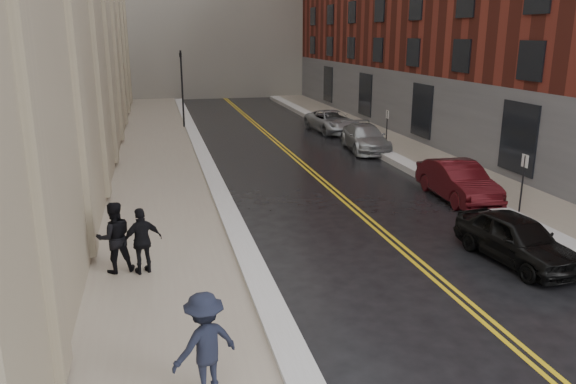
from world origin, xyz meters
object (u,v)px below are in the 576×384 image
car_maroon (458,181)px  car_silver_near (365,138)px  car_silver_far (332,121)px  pedestrian_a (115,237)px  car_black (517,239)px  pedestrian_b (205,344)px  pedestrian_c (142,241)px

car_maroon → car_silver_near: car_maroon is taller
car_maroon → car_silver_far: bearing=92.3°
car_silver_far → pedestrian_a: size_ratio=2.61×
car_black → car_silver_far: (1.60, 22.08, 0.01)m
car_silver_near → pedestrian_a: bearing=-125.4°
car_maroon → car_silver_far: car_maroon is taller
car_black → car_maroon: (1.60, 6.03, 0.05)m
car_maroon → pedestrian_b: bearing=-133.9°
car_silver_far → pedestrian_c: 23.91m
car_black → pedestrian_c: size_ratio=2.26×
car_silver_far → pedestrian_b: (-10.73, -26.33, 0.40)m
pedestrian_a → car_silver_near: bearing=-143.5°
car_maroon → pedestrian_a: size_ratio=2.35×
car_black → pedestrian_a: bearing=165.4°
car_maroon → pedestrian_b: size_ratio=2.38×
car_silver_far → car_silver_near: bearing=-96.2°
car_maroon → car_silver_far: (0.00, 16.05, -0.05)m
pedestrian_a → pedestrian_c: (0.71, -0.25, -0.07)m
car_silver_near → car_silver_far: 6.23m
pedestrian_a → pedestrian_c: size_ratio=1.07×
car_silver_far → pedestrian_b: pedestrian_b is taller
car_silver_far → pedestrian_c: size_ratio=2.80×
car_silver_near → pedestrian_b: 22.76m
car_silver_near → car_silver_far: size_ratio=0.97×
pedestrian_b → pedestrian_a: bearing=-97.3°
car_silver_near → pedestrian_c: 18.71m
car_silver_near → car_silver_far: car_silver_near is taller
car_silver_far → pedestrian_a: 24.06m
pedestrian_a → car_maroon: bearing=-172.8°
car_silver_far → pedestrian_b: size_ratio=2.64×
pedestrian_b → car_silver_near: bearing=-142.6°
car_maroon → pedestrian_c: bearing=-156.0°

